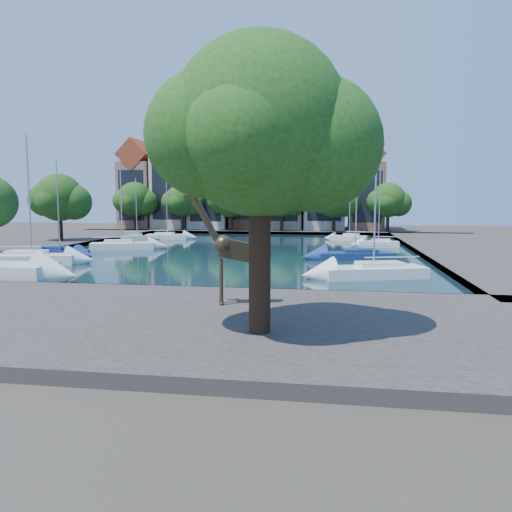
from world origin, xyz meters
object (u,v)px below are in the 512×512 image
Objects in this scene: sailboat_right_a at (373,269)px; sailboat_left_a at (32,257)px; giraffe_statue at (234,250)px; plane_tree at (263,133)px.

sailboat_left_a is at bearing 174.06° from sailboat_right_a.
sailboat_left_a reaches higher than giraffe_statue.
giraffe_statue is at bearing -121.57° from sailboat_right_a.
sailboat_right_a is (7.23, 11.76, -2.37)m from giraffe_statue.
giraffe_statue is 0.53× the size of sailboat_right_a.
sailboat_left_a is (-19.76, 14.57, -2.33)m from giraffe_statue.
giraffe_statue is at bearing 113.47° from plane_tree.
plane_tree reaches higher than sailboat_left_a.
sailboat_left_a is at bearing 138.52° from plane_tree.
sailboat_right_a reaches higher than giraffe_statue.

